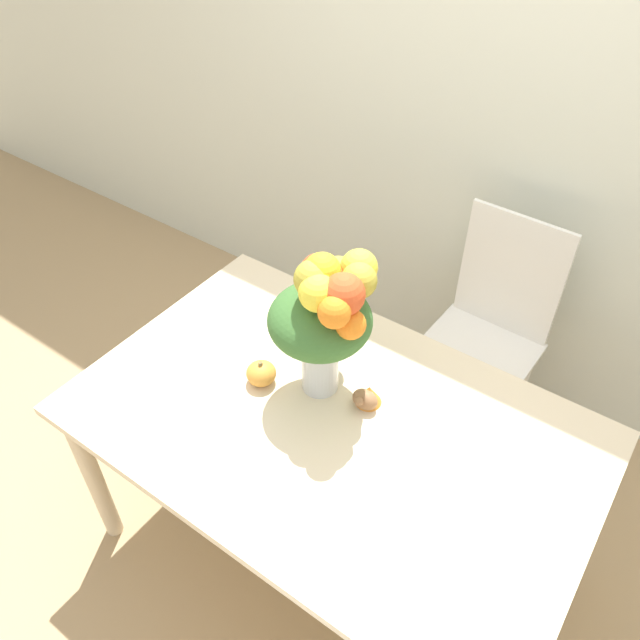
# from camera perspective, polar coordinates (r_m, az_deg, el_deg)

# --- Properties ---
(ground_plane) EXTENTS (12.00, 12.00, 0.00)m
(ground_plane) POSITION_cam_1_polar(r_m,az_deg,el_deg) (2.45, 0.82, -19.79)
(ground_plane) COLOR tan
(wall_back) EXTENTS (8.00, 0.06, 2.70)m
(wall_back) POSITION_cam_1_polar(r_m,az_deg,el_deg) (2.39, 18.80, 20.14)
(wall_back) COLOR silver
(wall_back) RESTS_ON ground_plane
(dining_table) EXTENTS (1.50, 0.95, 0.72)m
(dining_table) POSITION_cam_1_polar(r_m,az_deg,el_deg) (1.91, 1.00, -10.68)
(dining_table) COLOR beige
(dining_table) RESTS_ON ground_plane
(flower_vase) EXTENTS (0.31, 0.36, 0.49)m
(flower_vase) POSITION_cam_1_polar(r_m,az_deg,el_deg) (1.72, 0.43, 0.70)
(flower_vase) COLOR silver
(flower_vase) RESTS_ON dining_table
(pumpkin) EXTENTS (0.09, 0.09, 0.08)m
(pumpkin) POSITION_cam_1_polar(r_m,az_deg,el_deg) (1.93, -5.39, -4.86)
(pumpkin) COLOR gold
(pumpkin) RESTS_ON dining_table
(turkey_figurine) EXTENTS (0.08, 0.11, 0.07)m
(turkey_figurine) POSITION_cam_1_polar(r_m,az_deg,el_deg) (1.87, 4.33, -6.99)
(turkey_figurine) COLOR #936642
(turkey_figurine) RESTS_ON dining_table
(dining_chair_near_window) EXTENTS (0.43, 0.43, 0.96)m
(dining_chair_near_window) POSITION_cam_1_polar(r_m,az_deg,el_deg) (2.53, 14.99, -1.14)
(dining_chair_near_window) COLOR white
(dining_chair_near_window) RESTS_ON ground_plane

